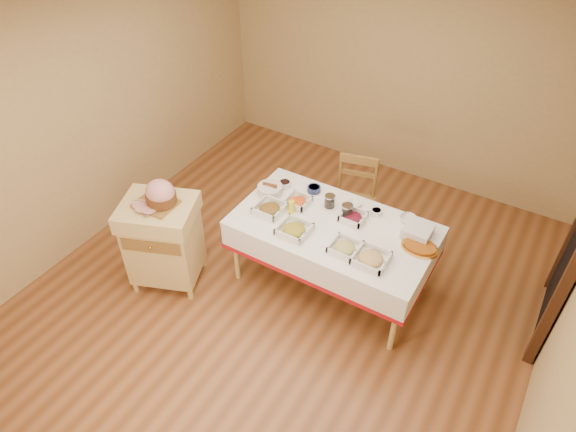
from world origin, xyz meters
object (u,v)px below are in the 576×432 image
object	(u,v)px
preserve_jar_right	(347,211)
mustard_bottle	(292,206)
dining_table	(333,238)
ham_on_board	(160,195)
plate_stack	(418,231)
dining_chair	(353,201)
bread_basket	(270,190)
preserve_jar_left	(330,202)
butcher_cart	(163,238)
brass_platter	(420,247)

from	to	relation	value
preserve_jar_right	mustard_bottle	bearing A→B (deg)	-155.00
dining_table	preserve_jar_right	bearing A→B (deg)	74.35
ham_on_board	plate_stack	distance (m)	2.29
ham_on_board	mustard_bottle	world-z (taller)	ham_on_board
dining_table	preserve_jar_right	distance (m)	0.28
dining_chair	bread_basket	bearing A→B (deg)	-134.79
dining_table	ham_on_board	distance (m)	1.61
mustard_bottle	preserve_jar_left	bearing A→B (deg)	45.45
preserve_jar_right	bread_basket	xyz separation A→B (m)	(-0.79, -0.07, -0.01)
dining_chair	bread_basket	xyz separation A→B (m)	(-0.62, -0.62, 0.31)
butcher_cart	bread_basket	xyz separation A→B (m)	(0.65, 0.87, 0.27)
preserve_jar_left	plate_stack	distance (m)	0.85
ham_on_board	bread_basket	world-z (taller)	ham_on_board
mustard_bottle	brass_platter	size ratio (longest dim) A/B	0.52
mustard_bottle	bread_basket	xyz separation A→B (m)	(-0.33, 0.14, -0.03)
dining_table	plate_stack	size ratio (longest dim) A/B	7.60
dining_chair	plate_stack	bearing A→B (deg)	-29.58
preserve_jar_right	plate_stack	xyz separation A→B (m)	(0.65, 0.08, -0.01)
dining_chair	preserve_jar_right	distance (m)	0.66
preserve_jar_left	plate_stack	xyz separation A→B (m)	(0.85, 0.04, -0.01)
preserve_jar_left	preserve_jar_right	size ratio (longest dim) A/B	0.97
preserve_jar_left	dining_table	bearing A→B (deg)	-53.49
dining_chair	preserve_jar_left	xyz separation A→B (m)	(-0.03, -0.50, 0.32)
preserve_jar_left	preserve_jar_right	xyz separation A→B (m)	(0.20, -0.05, 0.00)
ham_on_board	bread_basket	bearing A→B (deg)	53.87
butcher_cart	ham_on_board	distance (m)	0.52
dining_chair	preserve_jar_right	world-z (taller)	dining_chair
dining_table	mustard_bottle	xyz separation A→B (m)	(-0.42, -0.05, 0.24)
butcher_cart	brass_platter	size ratio (longest dim) A/B	2.85
preserve_jar_right	dining_table	bearing A→B (deg)	-105.65
mustard_bottle	dining_table	bearing A→B (deg)	6.95
preserve_jar_left	bread_basket	bearing A→B (deg)	-168.57
preserve_jar_right	dining_chair	bearing A→B (deg)	107.65
butcher_cart	plate_stack	xyz separation A→B (m)	(2.09, 1.02, 0.28)
mustard_bottle	plate_stack	size ratio (longest dim) A/B	0.71
dining_chair	butcher_cart	bearing A→B (deg)	-130.39
preserve_jar_left	brass_platter	size ratio (longest dim) A/B	0.39
ham_on_board	brass_platter	distance (m)	2.31
bread_basket	brass_platter	bearing A→B (deg)	0.19
dining_table	butcher_cart	bearing A→B (deg)	-151.04
mustard_bottle	plate_stack	world-z (taller)	mustard_bottle
bread_basket	butcher_cart	bearing A→B (deg)	-126.83
butcher_cart	plate_stack	size ratio (longest dim) A/B	3.93
preserve_jar_left	mustard_bottle	size ratio (longest dim) A/B	0.76
dining_chair	preserve_jar_right	size ratio (longest dim) A/B	7.19
butcher_cart	ham_on_board	bearing A→B (deg)	38.16
dining_table	dining_chair	bearing A→B (deg)	100.22
dining_table	bread_basket	size ratio (longest dim) A/B	7.42
plate_stack	preserve_jar_left	bearing A→B (deg)	-177.57
plate_stack	butcher_cart	bearing A→B (deg)	-153.95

